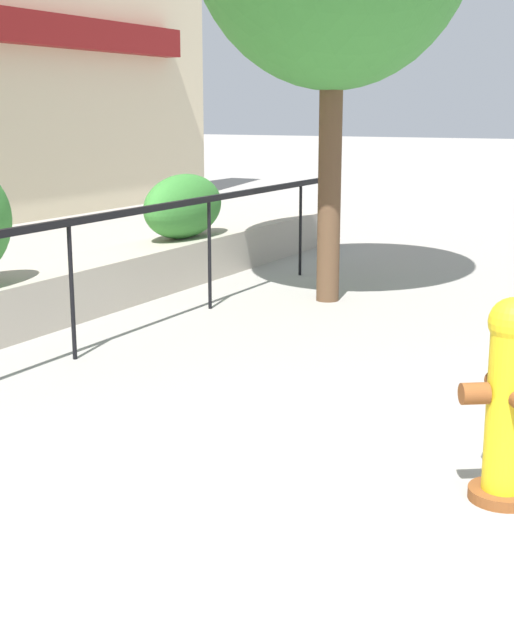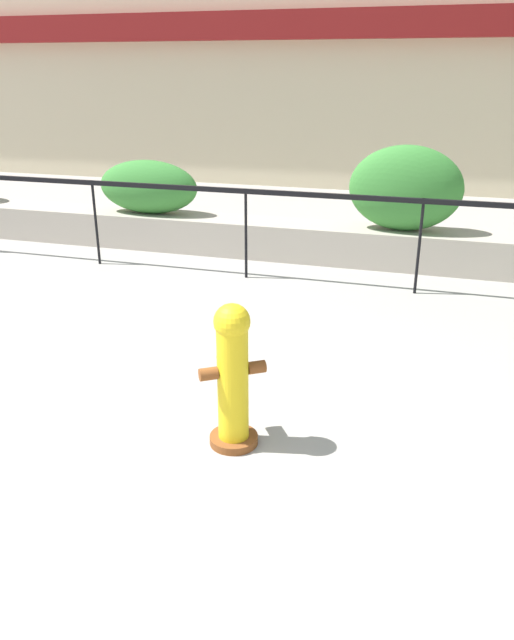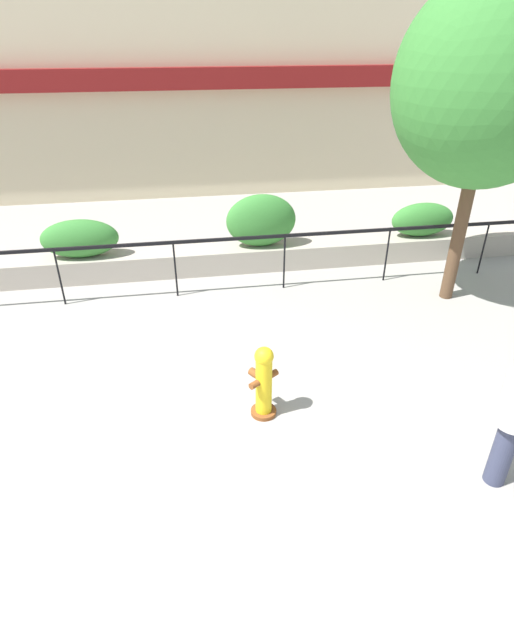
{
  "view_description": "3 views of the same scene",
  "coord_description": "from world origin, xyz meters",
  "px_view_note": "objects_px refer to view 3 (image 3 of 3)",
  "views": [
    {
      "loc": [
        -3.34,
        0.29,
        1.99
      ],
      "look_at": [
        1.26,
        2.74,
        0.75
      ],
      "focal_mm": 50.0,
      "sensor_mm": 36.0,
      "label": 1
    },
    {
      "loc": [
        2.34,
        -2.48,
        2.54
      ],
      "look_at": [
        0.96,
        2.16,
        0.58
      ],
      "focal_mm": 35.0,
      "sensor_mm": 36.0,
      "label": 2
    },
    {
      "loc": [
        0.13,
        -4.0,
        4.61
      ],
      "look_at": [
        1.26,
        2.88,
        0.49
      ],
      "focal_mm": 28.0,
      "sensor_mm": 36.0,
      "label": 3
    }
  ],
  "objects_px": {
    "fire_hydrant": "(264,381)",
    "street_tree": "(492,83)",
    "hedge_bush_2": "(261,221)",
    "hedge_bush_3": "(423,219)",
    "hedge_bush_1": "(80,239)"
  },
  "relations": [
    {
      "from": "fire_hydrant",
      "to": "street_tree",
      "type": "xyz_separation_m",
      "value": [
        4.15,
        2.81,
        3.27
      ]
    },
    {
      "from": "hedge_bush_2",
      "to": "street_tree",
      "type": "relative_size",
      "value": 0.27
    },
    {
      "from": "hedge_bush_3",
      "to": "fire_hydrant",
      "type": "bearing_deg",
      "value": -132.85
    },
    {
      "from": "hedge_bush_3",
      "to": "hedge_bush_2",
      "type": "bearing_deg",
      "value": 180.0
    },
    {
      "from": "fire_hydrant",
      "to": "hedge_bush_1",
      "type": "bearing_deg",
      "value": 121.48
    },
    {
      "from": "hedge_bush_1",
      "to": "street_tree",
      "type": "height_order",
      "value": "street_tree"
    },
    {
      "from": "hedge_bush_1",
      "to": "fire_hydrant",
      "type": "relative_size",
      "value": 1.43
    },
    {
      "from": "hedge_bush_3",
      "to": "street_tree",
      "type": "relative_size",
      "value": 0.26
    },
    {
      "from": "hedge_bush_1",
      "to": "street_tree",
      "type": "xyz_separation_m",
      "value": [
        7.1,
        -2.0,
        2.93
      ]
    },
    {
      "from": "fire_hydrant",
      "to": "hedge_bush_3",
      "type": "bearing_deg",
      "value": 47.15
    },
    {
      "from": "fire_hydrant",
      "to": "hedge_bush_2",
      "type": "bearing_deg",
      "value": 80.65
    },
    {
      "from": "hedge_bush_1",
      "to": "hedge_bush_3",
      "type": "relative_size",
      "value": 1.08
    },
    {
      "from": "street_tree",
      "to": "hedge_bush_2",
      "type": "bearing_deg",
      "value": 149.29
    },
    {
      "from": "hedge_bush_3",
      "to": "fire_hydrant",
      "type": "height_order",
      "value": "hedge_bush_3"
    },
    {
      "from": "hedge_bush_2",
      "to": "hedge_bush_3",
      "type": "distance_m",
      "value": 3.67
    }
  ]
}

